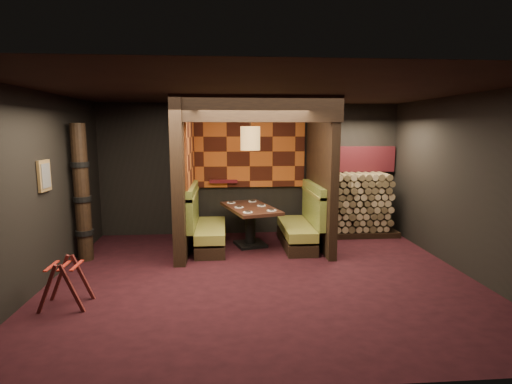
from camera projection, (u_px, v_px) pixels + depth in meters
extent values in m
cube|color=black|center=(263.00, 278.00, 6.26)|extent=(6.50, 5.50, 0.02)
cube|color=black|center=(263.00, 90.00, 5.82)|extent=(6.50, 5.50, 0.02)
cube|color=black|center=(251.00, 169.00, 8.76)|extent=(6.50, 0.02, 2.85)
cube|color=black|center=(295.00, 235.00, 3.32)|extent=(6.50, 0.02, 2.85)
cube|color=black|center=(39.00, 190.00, 5.78)|extent=(0.02, 5.50, 2.85)
cube|color=black|center=(468.00, 185.00, 6.30)|extent=(0.02, 5.50, 2.85)
cube|color=black|center=(184.00, 176.00, 7.56)|extent=(0.20, 2.20, 2.85)
cube|color=black|center=(320.00, 174.00, 7.81)|extent=(0.15, 2.10, 2.85)
cube|color=black|center=(257.00, 109.00, 6.54)|extent=(2.85, 0.18, 0.44)
cube|color=#A74C1A|center=(250.00, 151.00, 8.64)|extent=(2.40, 0.06, 1.55)
cube|color=#A74C1A|center=(190.00, 153.00, 7.67)|extent=(0.04, 1.85, 1.45)
cube|color=#521219|center=(223.00, 181.00, 8.64)|extent=(0.60, 0.12, 0.07)
cube|color=black|center=(211.00, 242.00, 7.80)|extent=(0.55, 1.60, 0.22)
cube|color=olive|center=(211.00, 230.00, 7.76)|extent=(0.55, 1.60, 0.18)
cube|color=#43631C|center=(193.00, 210.00, 7.67)|extent=(0.12, 1.60, 0.78)
cube|color=olive|center=(193.00, 193.00, 7.62)|extent=(0.15, 1.60, 0.06)
cube|color=black|center=(296.00, 240.00, 7.93)|extent=(0.55, 1.60, 0.22)
cube|color=olive|center=(296.00, 228.00, 7.89)|extent=(0.55, 1.60, 0.18)
cube|color=#43631C|center=(313.00, 209.00, 7.86)|extent=(0.12, 1.60, 0.78)
cube|color=olive|center=(314.00, 191.00, 7.81)|extent=(0.15, 1.60, 0.06)
cube|color=black|center=(250.00, 244.00, 7.96)|extent=(0.68, 0.68, 0.06)
cylinder|color=black|center=(250.00, 228.00, 7.90)|extent=(0.20, 0.20, 0.73)
cube|color=#3B1F16|center=(250.00, 208.00, 7.84)|extent=(1.20, 1.66, 0.06)
cylinder|color=white|center=(248.00, 212.00, 7.28)|extent=(0.18, 0.18, 0.01)
cube|color=black|center=(248.00, 211.00, 7.28)|extent=(0.10, 0.13, 0.02)
cylinder|color=white|center=(271.00, 210.00, 7.45)|extent=(0.18, 0.18, 0.01)
cube|color=black|center=(271.00, 210.00, 7.44)|extent=(0.10, 0.13, 0.02)
cylinder|color=white|center=(239.00, 207.00, 7.75)|extent=(0.18, 0.18, 0.01)
cube|color=black|center=(239.00, 206.00, 7.75)|extent=(0.10, 0.13, 0.02)
cylinder|color=white|center=(261.00, 206.00, 7.92)|extent=(0.18, 0.18, 0.01)
cube|color=black|center=(261.00, 205.00, 7.92)|extent=(0.10, 0.13, 0.02)
cylinder|color=white|center=(231.00, 203.00, 8.23)|extent=(0.18, 0.18, 0.01)
cube|color=black|center=(231.00, 202.00, 8.23)|extent=(0.10, 0.13, 0.02)
cylinder|color=white|center=(253.00, 201.00, 8.39)|extent=(0.18, 0.18, 0.01)
cube|color=black|center=(253.00, 201.00, 8.39)|extent=(0.10, 0.13, 0.02)
cylinder|color=olive|center=(250.00, 138.00, 7.58)|extent=(0.37, 0.37, 0.45)
sphere|color=#FFC672|center=(250.00, 138.00, 7.58)|extent=(0.18, 0.18, 0.18)
cylinder|color=black|center=(250.00, 113.00, 7.51)|extent=(0.02, 0.02, 0.50)
cube|color=olive|center=(44.00, 176.00, 5.85)|extent=(0.04, 0.36, 0.46)
cube|color=#3F3F3F|center=(46.00, 176.00, 5.86)|extent=(0.01, 0.27, 0.36)
cube|color=#4C1817|center=(46.00, 291.00, 4.99)|extent=(0.30, 0.04, 0.67)
cube|color=#4C1817|center=(72.00, 290.00, 5.02)|extent=(0.30, 0.04, 0.67)
cube|color=#4C1817|center=(59.00, 279.00, 5.38)|extent=(0.30, 0.04, 0.67)
cube|color=#4C1817|center=(83.00, 278.00, 5.41)|extent=(0.30, 0.04, 0.67)
cube|color=maroon|center=(52.00, 266.00, 5.15)|extent=(0.05, 0.41, 0.01)
cube|color=maroon|center=(64.00, 266.00, 5.16)|extent=(0.05, 0.41, 0.01)
cube|color=maroon|center=(77.00, 265.00, 5.17)|extent=(0.05, 0.41, 0.01)
cylinder|color=black|center=(82.00, 193.00, 6.92)|extent=(0.26, 0.26, 2.40)
cylinder|color=black|center=(85.00, 232.00, 7.03)|extent=(0.31, 0.31, 0.09)
cylinder|color=black|center=(82.00, 199.00, 6.93)|extent=(0.31, 0.31, 0.09)
cylinder|color=black|center=(80.00, 164.00, 6.84)|extent=(0.31, 0.31, 0.09)
cube|color=black|center=(356.00, 232.00, 8.74)|extent=(1.73, 0.70, 0.12)
cube|color=brown|center=(357.00, 202.00, 8.64)|extent=(1.73, 0.70, 1.24)
cube|color=maroon|center=(354.00, 159.00, 8.82)|extent=(1.83, 0.10, 0.56)
cube|color=black|center=(322.00, 173.00, 8.08)|extent=(0.08, 0.08, 2.85)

